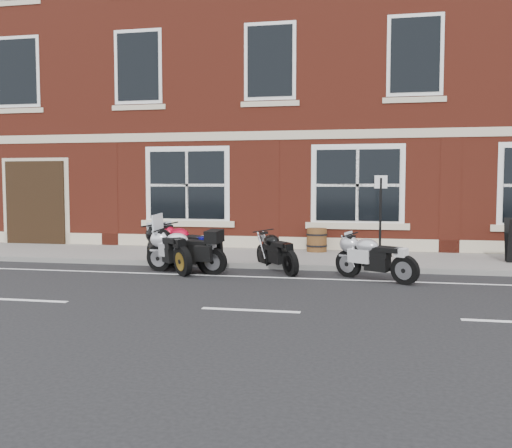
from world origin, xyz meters
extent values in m
plane|color=black|center=(0.00, 0.00, 0.00)|extent=(80.00, 80.00, 0.00)
cube|color=slate|center=(0.00, 3.00, 0.06)|extent=(30.00, 3.00, 0.12)
cube|color=slate|center=(0.00, 1.42, 0.06)|extent=(30.00, 0.16, 0.12)
cube|color=maroon|center=(0.00, 10.50, 6.00)|extent=(24.00, 12.00, 12.00)
cylinder|color=black|center=(-2.89, 0.59, 0.31)|extent=(0.63, 0.25, 0.62)
cylinder|color=black|center=(-1.51, 0.30, 0.31)|extent=(0.63, 0.25, 0.62)
cube|color=black|center=(-2.25, 0.46, 0.64)|extent=(0.81, 0.39, 0.21)
ellipsoid|color=silver|center=(-2.39, 0.49, 0.75)|extent=(0.60, 0.45, 0.31)
cube|color=black|center=(-1.87, 0.37, 0.72)|extent=(0.57, 0.36, 0.10)
cube|color=silver|center=(-2.87, 0.59, 1.11)|extent=(0.12, 0.41, 0.44)
cylinder|color=black|center=(-2.95, 1.37, 0.33)|extent=(0.62, 0.49, 0.67)
cylinder|color=black|center=(-1.71, 0.52, 0.33)|extent=(0.62, 0.49, 0.67)
cube|color=black|center=(-2.37, 0.98, 0.69)|extent=(0.83, 0.68, 0.23)
ellipsoid|color=#AE0721|center=(-2.50, 1.06, 0.81)|extent=(0.69, 0.64, 0.33)
cube|color=black|center=(-2.03, 0.74, 0.77)|extent=(0.62, 0.55, 0.10)
cylinder|color=black|center=(-3.17, 1.09, 0.33)|extent=(0.56, 0.57, 0.66)
cylinder|color=black|center=(-2.11, 0.02, 0.33)|extent=(0.56, 0.57, 0.66)
cube|color=black|center=(-2.68, 0.59, 0.68)|extent=(0.76, 0.77, 0.23)
ellipsoid|color=black|center=(-2.79, 0.70, 0.81)|extent=(0.67, 0.68, 0.33)
cube|color=black|center=(-2.39, 0.29, 0.77)|extent=(0.59, 0.60, 0.10)
cylinder|color=black|center=(1.43, 0.60, 0.30)|extent=(0.57, 0.42, 0.60)
cylinder|color=black|center=(2.57, -0.13, 0.30)|extent=(0.57, 0.42, 0.60)
cube|color=black|center=(1.96, 0.26, 0.61)|extent=(0.75, 0.59, 0.20)
ellipsoid|color=#9D9CA1|center=(1.84, 0.33, 0.73)|extent=(0.62, 0.56, 0.30)
cube|color=black|center=(2.28, 0.06, 0.69)|extent=(0.56, 0.48, 0.09)
cylinder|color=black|center=(-0.59, 1.53, 0.29)|extent=(0.44, 0.54, 0.58)
cylinder|color=black|center=(0.19, 0.47, 0.29)|extent=(0.44, 0.54, 0.58)
cube|color=black|center=(-0.23, 1.04, 0.60)|extent=(0.60, 0.71, 0.20)
ellipsoid|color=black|center=(-0.31, 1.15, 0.71)|extent=(0.56, 0.60, 0.29)
cube|color=black|center=(-0.01, 0.74, 0.67)|extent=(0.48, 0.54, 0.09)
cylinder|color=#533716|center=(0.41, 4.07, 0.45)|extent=(0.56, 0.56, 0.65)
cylinder|color=black|center=(0.41, 4.07, 0.29)|extent=(0.59, 0.59, 0.05)
cylinder|color=black|center=(0.41, 4.07, 0.60)|extent=(0.59, 0.59, 0.05)
cylinder|color=black|center=(2.09, 1.55, 1.13)|extent=(0.06, 0.06, 2.03)
cube|color=silver|center=(2.09, 1.55, 2.06)|extent=(0.29, 0.10, 0.30)
camera|label=1|loc=(1.84, -11.78, 2.03)|focal=40.00mm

